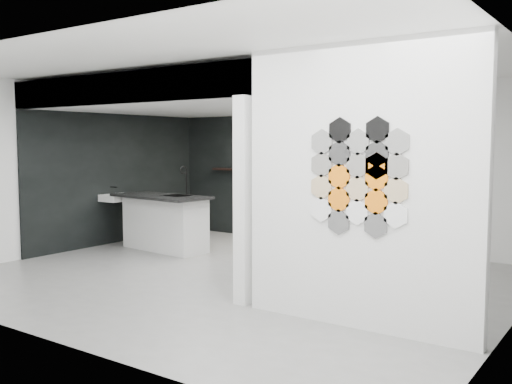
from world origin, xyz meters
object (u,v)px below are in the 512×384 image
object	(u,v)px
glass_bowl	(342,169)
glass_vase	(342,168)
utensil_cup	(236,166)
wall_basin	(119,197)
partition_panel	(359,187)
bottle_dark	(259,165)
kettle	(325,167)
kitchen_island	(165,222)
stockpot	(240,165)

from	to	relation	value
glass_bowl	glass_vase	bearing A→B (deg)	0.00
glass_bowl	utensil_cup	world-z (taller)	glass_bowl
wall_basin	glass_vase	bearing A→B (deg)	31.35
partition_panel	glass_vase	bearing A→B (deg)	118.23
glass_bowl	bottle_dark	distance (m)	1.77
kettle	bottle_dark	xyz separation A→B (m)	(-1.42, 0.00, -0.01)
glass_vase	bottle_dark	size ratio (longest dim) A/B	1.00
kettle	utensil_cup	world-z (taller)	kettle
kettle	utensil_cup	bearing A→B (deg)	166.35
partition_panel	wall_basin	size ratio (longest dim) A/B	4.67
wall_basin	glass_vase	xyz separation A→B (m)	(3.39, 2.07, 0.54)
partition_panel	kitchen_island	xyz separation A→B (m)	(-4.42, 1.88, -0.91)
wall_basin	stockpot	xyz separation A→B (m)	(1.18, 2.07, 0.55)
kitchen_island	stockpot	distance (m)	2.19
glass_vase	utensil_cup	size ratio (longest dim) A/B	1.49
stockpot	utensil_cup	distance (m)	0.09
partition_panel	stockpot	distance (m)	5.77
kitchen_island	utensil_cup	distance (m)	2.17
glass_vase	bottle_dark	xyz separation A→B (m)	(-1.77, 0.00, 0.00)
glass_vase	bottle_dark	bearing A→B (deg)	180.00
glass_vase	kettle	bearing A→B (deg)	180.00
glass_vase	glass_bowl	bearing A→B (deg)	0.00
stockpot	kitchen_island	bearing A→B (deg)	-93.78
stockpot	kettle	xyz separation A→B (m)	(1.87, 0.00, 0.00)
stockpot	glass_bowl	bearing A→B (deg)	0.00
kettle	glass_vase	size ratio (longest dim) A/B	1.32
glass_bowl	glass_vase	xyz separation A→B (m)	(0.00, 0.00, 0.02)
glass_bowl	glass_vase	distance (m)	0.02
glass_bowl	bottle_dark	bearing A→B (deg)	180.00
partition_panel	bottle_dark	distance (m)	5.45
kitchen_island	glass_vase	xyz separation A→B (m)	(2.34, 1.99, 0.91)
glass_bowl	kitchen_island	bearing A→B (deg)	-139.71
bottle_dark	glass_bowl	bearing A→B (deg)	0.00
partition_panel	kitchen_island	world-z (taller)	partition_panel
glass_vase	utensil_cup	bearing A→B (deg)	180.00
glass_bowl	bottle_dark	size ratio (longest dim) A/B	1.10
partition_panel	wall_basin	distance (m)	5.78
kettle	utensil_cup	size ratio (longest dim) A/B	1.97
partition_panel	kettle	size ratio (longest dim) A/B	14.94
kitchen_island	bottle_dark	world-z (taller)	bottle_dark
kitchen_island	glass_vase	world-z (taller)	glass_vase
glass_bowl	utensil_cup	bearing A→B (deg)	180.00
bottle_dark	utensil_cup	world-z (taller)	bottle_dark
stockpot	utensil_cup	size ratio (longest dim) A/B	2.04
stockpot	glass_bowl	size ratio (longest dim) A/B	1.23
utensil_cup	glass_bowl	bearing A→B (deg)	0.00
glass_bowl	glass_vase	size ratio (longest dim) A/B	1.11
kitchen_island	bottle_dark	bearing A→B (deg)	79.71
stockpot	kettle	size ratio (longest dim) A/B	1.04
wall_basin	partition_panel	bearing A→B (deg)	-18.23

